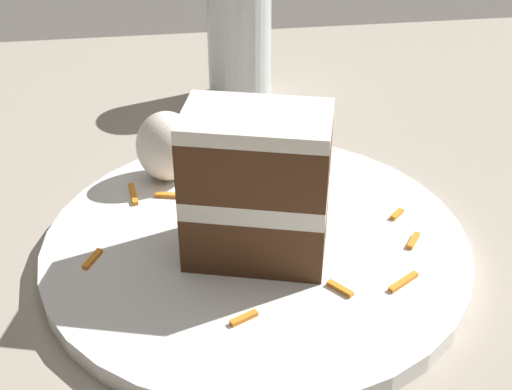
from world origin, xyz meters
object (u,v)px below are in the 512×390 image
(cream_dollop, at_px, (167,146))
(drinking_glass, at_px, (239,50))
(plate, at_px, (256,247))
(cake_slice, at_px, (256,187))
(orange_garnish, at_px, (246,174))

(cream_dollop, height_order, drinking_glass, drinking_glass)
(plate, height_order, cream_dollop, cream_dollop)
(drinking_glass, bearing_deg, cream_dollop, 65.82)
(plate, distance_m, drinking_glass, 0.26)
(cake_slice, distance_m, drinking_glass, 0.27)
(plate, distance_m, cream_dollop, 0.11)
(plate, relative_size, drinking_glass, 2.56)
(plate, distance_m, cake_slice, 0.06)
(cream_dollop, height_order, orange_garnish, cream_dollop)
(plate, xyz_separation_m, cake_slice, (0.00, 0.01, 0.06))
(cake_slice, height_order, orange_garnish, cake_slice)
(cake_slice, height_order, cream_dollop, cake_slice)
(cream_dollop, xyz_separation_m, drinking_glass, (-0.08, -0.17, 0.01))
(orange_garnish, relative_size, drinking_glass, 0.49)
(cake_slice, bearing_deg, orange_garnish, -167.44)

